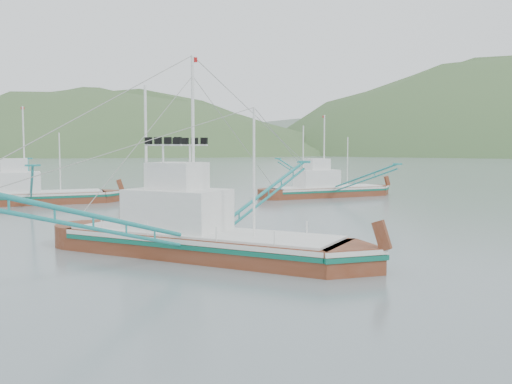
# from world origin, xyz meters

# --- Properties ---
(ground) EXTENTS (1200.00, 1200.00, 0.00)m
(ground) POSITION_xyz_m (0.00, 0.00, 0.00)
(ground) COLOR slate
(ground) RESTS_ON ground
(main_boat) EXTENTS (17.76, 30.24, 12.61)m
(main_boat) POSITION_xyz_m (-2.16, -1.69, 2.48)
(main_boat) COLOR #642B15
(main_boat) RESTS_ON ground
(bg_boat_left) EXTENTS (19.59, 26.39, 11.67)m
(bg_boat_left) POSITION_xyz_m (-28.37, 24.47, 2.46)
(bg_boat_left) COLOR #642B15
(bg_boat_left) RESTS_ON ground
(bg_boat_far) EXTENTS (19.62, 24.91, 11.16)m
(bg_boat_far) POSITION_xyz_m (3.99, 38.97, 2.36)
(bg_boat_far) COLOR #642B15
(bg_boat_far) RESTS_ON ground
(headland_left) EXTENTS (448.00, 308.00, 210.00)m
(headland_left) POSITION_xyz_m (-180.00, 360.00, 0.00)
(headland_left) COLOR #3D5C2F
(headland_left) RESTS_ON ground
(ridge_distant) EXTENTS (960.00, 400.00, 240.00)m
(ridge_distant) POSITION_xyz_m (30.00, 560.00, 0.00)
(ridge_distant) COLOR slate
(ridge_distant) RESTS_ON ground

